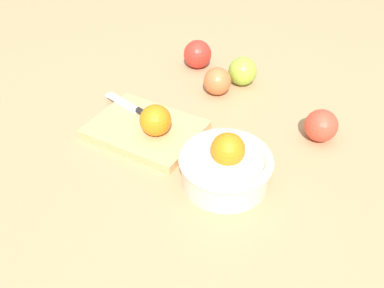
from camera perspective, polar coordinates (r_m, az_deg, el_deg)
The scene contains 9 objects.
ground_plane at distance 0.90m, azimuth 1.87°, elevation 1.94°, with size 2.40×2.40×0.00m, color tan.
bowl at distance 0.75m, azimuth 4.78°, elevation -3.06°, with size 0.18×0.18×0.10m.
cutting_board at distance 0.89m, azimuth -6.58°, elevation 2.06°, with size 0.24×0.17×0.02m, color tan.
orange_on_board at distance 0.84m, azimuth -5.19°, elevation 3.36°, with size 0.07×0.07×0.07m, color orange.
knife at distance 0.93m, azimuth -8.10°, elevation 4.97°, with size 0.16×0.02×0.01m.
apple_front_right at distance 1.13m, azimuth 0.79°, elevation 12.58°, with size 0.08×0.08×0.08m, color red.
apple_front_right_2 at distance 1.01m, azimuth 3.60°, elevation 8.85°, with size 0.07×0.07×0.07m, color #CC6638.
apple_front_right_3 at distance 1.05m, azimuth 7.16°, elevation 10.18°, with size 0.07×0.07×0.07m, color #8EB738.
apple_front_left at distance 0.90m, azimuth 17.79°, elevation 2.49°, with size 0.07×0.07×0.07m, color #D6422D.
Camera 1 is at (-0.46, 0.55, 0.55)m, focal length 37.73 mm.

